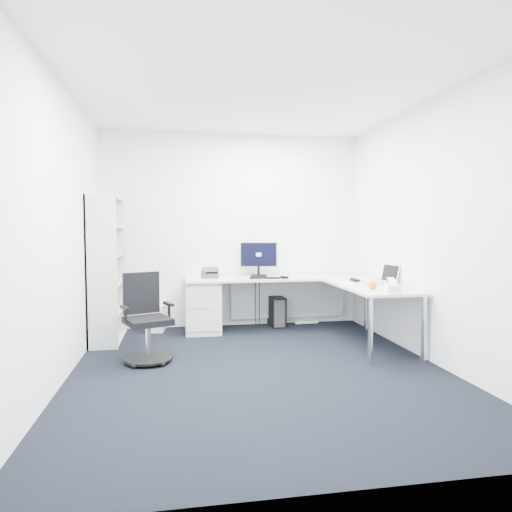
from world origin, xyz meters
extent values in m
plane|color=black|center=(0.00, 0.00, 0.00)|extent=(4.20, 4.20, 0.00)
plane|color=white|center=(0.00, 0.00, 2.70)|extent=(4.20, 4.20, 0.00)
cube|color=white|center=(0.00, 2.10, 1.35)|extent=(3.60, 0.02, 2.70)
cube|color=white|center=(0.00, -2.10, 1.35)|extent=(3.60, 0.02, 2.70)
cube|color=white|center=(-1.80, 0.00, 1.35)|extent=(0.02, 4.20, 2.70)
cube|color=white|center=(1.80, 0.00, 1.35)|extent=(0.02, 4.20, 2.70)
cube|color=silver|center=(-0.45, 1.73, 0.35)|extent=(0.46, 0.57, 0.70)
cube|color=black|center=(0.60, 1.95, 0.21)|extent=(0.21, 0.43, 0.42)
cube|color=beige|center=(-1.04, 1.93, 0.18)|extent=(0.22, 0.39, 0.35)
cube|color=white|center=(1.07, 2.02, 0.02)|extent=(0.34, 0.08, 0.04)
cube|color=black|center=(0.36, 1.58, 0.73)|extent=(0.41, 0.18, 0.02)
cube|color=black|center=(0.61, 1.53, 0.73)|extent=(0.10, 0.12, 0.03)
cube|color=white|center=(1.22, 0.78, 0.72)|extent=(0.14, 0.39, 0.01)
sphere|color=orange|center=(1.31, 0.33, 0.76)|extent=(0.09, 0.09, 0.09)
cube|color=white|center=(1.41, 0.07, 0.76)|extent=(0.19, 0.28, 0.09)
camera|label=1|loc=(-0.78, -4.31, 1.39)|focal=32.00mm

